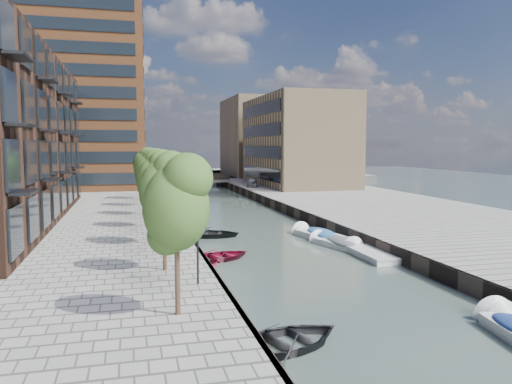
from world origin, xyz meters
name	(u,v)px	position (x,y,z in m)	size (l,w,h in m)	color
water	(224,211)	(0.00, 40.00, 0.00)	(300.00, 300.00, 0.00)	#38473F
quay_right	(355,203)	(16.00, 40.00, 0.50)	(20.00, 140.00, 1.00)	gray
quay_wall_left	(169,208)	(-6.10, 40.00, 0.50)	(0.25, 140.00, 1.00)	#332823
quay_wall_right	(276,205)	(6.10, 40.00, 0.50)	(0.25, 140.00, 1.00)	#332823
far_closure	(175,175)	(0.00, 100.00, 0.50)	(80.00, 40.00, 1.00)	gray
apartment_block	(4,138)	(-20.00, 30.00, 8.00)	(8.00, 38.00, 14.00)	black
tower	(80,87)	(-17.00, 65.00, 16.00)	(18.00, 18.00, 30.00)	brown
tan_block_near	(296,141)	(16.00, 62.00, 8.00)	(12.00, 25.00, 14.00)	tan
tan_block_far	(256,137)	(16.00, 88.00, 9.00)	(12.00, 20.00, 16.00)	tan
bridge	(190,179)	(0.00, 72.00, 1.39)	(13.00, 6.00, 1.30)	gray
tree_0	(176,202)	(-8.50, 4.00, 5.31)	(2.50, 2.50, 5.95)	#382619
tree_1	(164,186)	(-8.50, 11.00, 5.31)	(2.50, 2.50, 5.95)	#382619
tree_2	(156,178)	(-8.50, 18.00, 5.31)	(2.50, 2.50, 5.95)	#382619
tree_3	(152,172)	(-8.50, 25.00, 5.31)	(2.50, 2.50, 5.95)	#382619
tree_4	(148,168)	(-8.50, 32.00, 5.31)	(2.50, 2.50, 5.95)	#382619
tree_5	(146,165)	(-8.50, 39.00, 5.31)	(2.50, 2.50, 5.95)	#382619
tree_6	(144,163)	(-8.50, 46.00, 5.31)	(2.50, 2.50, 5.95)	#382619
lamp_0	(197,230)	(-7.20, 8.00, 3.51)	(0.24, 0.24, 4.12)	black
lamp_1	(170,196)	(-7.20, 24.00, 3.51)	(0.24, 0.24, 4.12)	black
lamp_2	(158,181)	(-7.20, 40.00, 3.51)	(0.24, 0.24, 4.12)	black
sloop_0	(287,347)	(-4.70, 2.29, 0.00)	(3.38, 4.73, 0.98)	black
sloop_1	(209,237)	(-4.02, 24.90, 0.00)	(3.46, 4.85, 1.00)	black
sloop_2	(220,260)	(-4.62, 16.76, 0.00)	(3.10, 4.34, 0.90)	maroon
sloop_3	(177,215)	(-5.38, 38.44, 0.00)	(3.19, 4.46, 0.92)	silver
sloop_4	(179,217)	(-5.34, 36.72, 0.00)	(3.27, 4.58, 0.95)	black
motorboat_2	(367,254)	(5.15, 15.47, 0.10)	(1.83, 5.15, 1.71)	silver
motorboat_3	(318,235)	(4.27, 22.22, 0.22)	(3.18, 5.83, 1.84)	white
motorboat_4	(336,243)	(4.46, 18.95, 0.20)	(3.06, 5.21, 1.65)	white
car	(252,182)	(8.04, 59.45, 1.69)	(1.64, 4.07, 1.39)	gray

